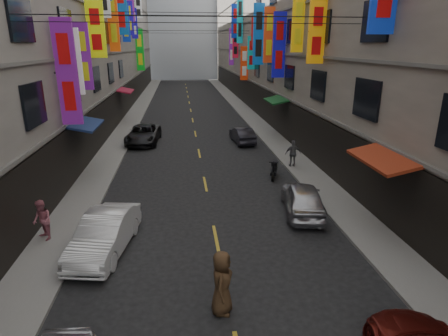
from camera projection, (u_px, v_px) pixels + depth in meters
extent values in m
cube|color=slate|center=(131.00, 121.00, 36.24)|extent=(2.00, 90.00, 0.12)
cube|color=slate|center=(252.00, 118.00, 37.57)|extent=(2.00, 90.00, 0.12)
cube|color=gray|center=(52.00, 16.00, 32.63)|extent=(10.00, 90.00, 19.00)
cube|color=black|center=(119.00, 106.00, 35.69)|extent=(0.12, 85.50, 3.00)
cube|color=#66635E|center=(118.00, 88.00, 35.16)|extent=(0.16, 90.00, 0.14)
cube|color=#66635E|center=(115.00, 53.00, 34.16)|extent=(0.16, 90.00, 0.14)
cube|color=#66635E|center=(112.00, 15.00, 33.16)|extent=(0.16, 90.00, 0.14)
cube|color=gray|center=(317.00, 18.00, 35.29)|extent=(10.00, 90.00, 19.00)
cube|color=black|center=(262.00, 104.00, 37.23)|extent=(0.12, 85.50, 3.00)
cube|color=#66635E|center=(263.00, 86.00, 36.70)|extent=(0.16, 90.00, 0.14)
cube|color=#66635E|center=(264.00, 52.00, 35.70)|extent=(0.16, 90.00, 0.14)
cube|color=#66635E|center=(265.00, 16.00, 34.70)|extent=(0.16, 90.00, 0.14)
cube|color=silver|center=(183.00, 26.00, 80.67)|extent=(18.00, 8.00, 22.00)
cube|color=#6B1780|center=(67.00, 73.00, 17.59)|extent=(0.96, 0.18, 4.90)
cylinder|color=black|center=(66.00, 73.00, 17.58)|extent=(1.06, 0.08, 0.08)
cube|color=white|center=(74.00, 62.00, 19.23)|extent=(0.75, 0.18, 3.32)
cylinder|color=black|center=(73.00, 62.00, 19.22)|extent=(0.85, 0.08, 0.08)
cube|color=#FF9E0D|center=(317.00, 31.00, 20.54)|extent=(0.94, 0.18, 3.43)
cylinder|color=black|center=(318.00, 31.00, 20.55)|extent=(1.04, 0.08, 0.08)
cube|color=#671885|center=(84.00, 57.00, 21.20)|extent=(0.77, 0.18, 3.70)
cylinder|color=black|center=(83.00, 57.00, 21.20)|extent=(0.87, 0.08, 0.08)
cube|color=yellow|center=(298.00, 24.00, 23.94)|extent=(0.77, 0.18, 3.51)
cylinder|color=black|center=(299.00, 24.00, 23.95)|extent=(0.87, 0.08, 0.08)
cube|color=#ECFF0D|center=(96.00, 30.00, 23.88)|extent=(1.10, 0.18, 3.46)
cylinder|color=black|center=(95.00, 30.00, 23.87)|extent=(1.20, 0.08, 0.08)
cube|color=#100EA5|center=(279.00, 45.00, 28.24)|extent=(0.97, 0.18, 4.75)
cylinder|color=black|center=(280.00, 45.00, 28.24)|extent=(1.07, 0.08, 0.08)
cube|color=red|center=(269.00, 35.00, 31.39)|extent=(0.89, 0.18, 4.45)
cylinder|color=black|center=(270.00, 35.00, 31.39)|extent=(0.99, 0.08, 0.08)
cube|color=#FB530D|center=(113.00, 18.00, 31.00)|extent=(0.87, 0.18, 5.31)
cylinder|color=black|center=(112.00, 18.00, 31.00)|extent=(0.97, 0.08, 0.08)
cube|color=blue|center=(259.00, 35.00, 35.03)|extent=(1.04, 0.18, 5.48)
cylinder|color=black|center=(259.00, 35.00, 35.03)|extent=(1.14, 0.08, 0.08)
cube|color=#0E51A7|center=(121.00, 8.00, 34.99)|extent=(1.11, 0.18, 4.80)
cylinder|color=black|center=(121.00, 8.00, 34.99)|extent=(1.21, 0.08, 0.08)
cube|color=red|center=(255.00, 31.00, 37.32)|extent=(0.74, 0.18, 2.84)
cylinder|color=black|center=(256.00, 31.00, 37.32)|extent=(0.84, 0.08, 0.08)
cube|color=#0DA5A2|center=(251.00, 53.00, 39.60)|extent=(0.79, 0.18, 3.39)
cylinder|color=black|center=(252.00, 53.00, 39.61)|extent=(0.89, 0.08, 0.08)
cube|color=#0F32B6|center=(126.00, 23.00, 38.83)|extent=(0.81, 0.18, 3.82)
cylinder|color=black|center=(125.00, 23.00, 38.82)|extent=(0.91, 0.08, 0.08)
cube|color=#1E0FAF|center=(129.00, 18.00, 41.02)|extent=(0.95, 0.18, 3.51)
cylinder|color=black|center=(128.00, 18.00, 41.02)|extent=(1.05, 0.08, 0.08)
cube|color=red|center=(244.00, 63.00, 43.67)|extent=(0.90, 0.18, 3.82)
cylinder|color=black|center=(245.00, 63.00, 43.67)|extent=(1.00, 0.08, 0.08)
cube|color=#831888|center=(129.00, 1.00, 41.56)|extent=(1.00, 0.18, 4.63)
cylinder|color=black|center=(129.00, 1.00, 41.56)|extent=(1.10, 0.08, 0.08)
cube|color=#0E9AAD|center=(240.00, 19.00, 46.07)|extent=(0.74, 0.18, 5.60)
cylinder|color=black|center=(240.00, 19.00, 46.08)|extent=(0.84, 0.08, 0.08)
cube|color=#1A0D9F|center=(134.00, 23.00, 46.81)|extent=(0.76, 0.18, 3.61)
cylinder|color=black|center=(134.00, 23.00, 46.81)|extent=(0.86, 0.08, 0.08)
cube|color=#0E29AA|center=(236.00, 21.00, 48.04)|extent=(1.14, 0.18, 4.13)
cylinder|color=black|center=(236.00, 21.00, 48.04)|extent=(1.24, 0.08, 0.08)
cube|color=red|center=(235.00, 44.00, 50.20)|extent=(0.79, 0.18, 3.49)
cylinder|color=black|center=(236.00, 44.00, 50.21)|extent=(0.89, 0.08, 0.08)
cube|color=#0E9A1A|center=(140.00, 50.00, 51.09)|extent=(1.05, 0.18, 5.47)
cylinder|color=black|center=(140.00, 50.00, 51.09)|extent=(1.15, 0.08, 0.08)
cube|color=silver|center=(138.00, 7.00, 51.66)|extent=(0.95, 0.18, 2.68)
cylinder|color=black|center=(138.00, 7.00, 51.65)|extent=(1.05, 0.08, 0.08)
cube|color=purple|center=(231.00, 47.00, 54.52)|extent=(0.67, 0.18, 5.14)
cylinder|color=black|center=(232.00, 47.00, 54.53)|extent=(0.77, 0.08, 0.08)
cube|color=#9B2F16|center=(382.00, 158.00, 14.04)|extent=(1.39, 3.20, 0.41)
cube|color=navy|center=(86.00, 124.00, 20.20)|extent=(1.39, 3.20, 0.41)
cube|color=#144D21|center=(276.00, 100.00, 29.14)|extent=(1.39, 3.20, 0.41)
cube|color=maroon|center=(125.00, 90.00, 35.29)|extent=(1.39, 3.20, 0.41)
cylinder|color=black|center=(206.00, 16.00, 15.50)|extent=(14.00, 0.04, 0.04)
cylinder|color=black|center=(192.00, 13.00, 28.33)|extent=(14.00, 0.04, 0.04)
cylinder|color=black|center=(188.00, 31.00, 41.79)|extent=(14.00, 0.04, 0.04)
cube|color=gold|center=(216.00, 239.00, 14.28)|extent=(0.12, 2.20, 0.01)
cube|color=gold|center=(205.00, 184.00, 19.94)|extent=(0.12, 2.20, 0.01)
cube|color=gold|center=(199.00, 153.00, 25.60)|extent=(0.12, 2.20, 0.01)
cube|color=gold|center=(195.00, 134.00, 31.26)|extent=(0.12, 2.20, 0.01)
cube|color=gold|center=(193.00, 120.00, 36.93)|extent=(0.12, 2.20, 0.01)
cube|color=gold|center=(191.00, 110.00, 42.59)|extent=(0.12, 2.20, 0.01)
cube|color=gold|center=(189.00, 103.00, 48.25)|extent=(0.12, 2.20, 0.01)
cube|color=gold|center=(188.00, 97.00, 53.91)|extent=(0.12, 2.20, 0.01)
cube|color=gold|center=(187.00, 92.00, 59.57)|extent=(0.12, 2.20, 0.01)
cube|color=gold|center=(186.00, 88.00, 65.23)|extent=(0.12, 2.20, 0.01)
cube|color=gold|center=(186.00, 84.00, 70.89)|extent=(0.12, 2.20, 0.01)
cylinder|color=black|center=(273.00, 177.00, 20.25)|extent=(0.27, 0.51, 0.50)
cylinder|color=black|center=(275.00, 170.00, 21.46)|extent=(0.27, 0.51, 0.50)
cube|color=black|center=(274.00, 171.00, 20.80)|extent=(0.70, 1.33, 0.18)
cube|color=black|center=(275.00, 163.00, 20.93)|extent=(0.48, 0.62, 0.22)
cylinder|color=black|center=(273.00, 169.00, 20.20)|extent=(0.19, 0.36, 0.88)
cylinder|color=black|center=(274.00, 162.00, 20.09)|extent=(0.49, 0.22, 0.06)
imported|color=white|center=(105.00, 234.00, 13.23)|extent=(2.18, 4.42, 1.39)
imported|color=black|center=(143.00, 134.00, 28.10)|extent=(2.58, 4.98, 1.34)
imported|color=silver|center=(303.00, 198.00, 16.33)|extent=(2.25, 4.21, 1.36)
imported|color=#28272F|center=(242.00, 135.00, 28.23)|extent=(1.58, 3.73, 1.20)
imported|color=#C06576|center=(42.00, 220.00, 13.78)|extent=(0.88, 0.91, 1.55)
imported|color=#5F5E61|center=(293.00, 153.00, 22.24)|extent=(0.95, 0.56, 1.60)
imported|color=#47301C|center=(222.00, 283.00, 10.10)|extent=(0.84, 1.04, 1.86)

